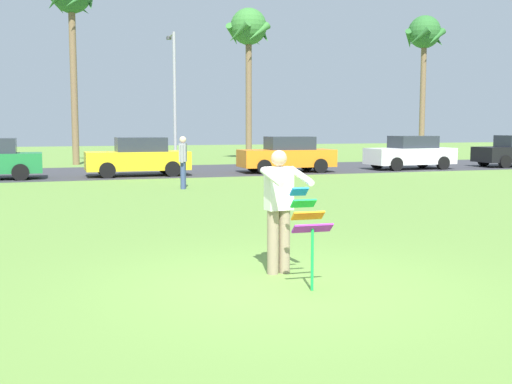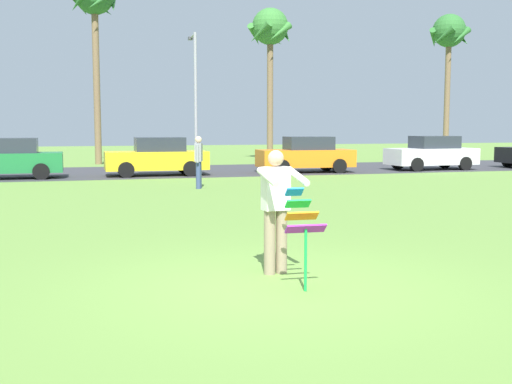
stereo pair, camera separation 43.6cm
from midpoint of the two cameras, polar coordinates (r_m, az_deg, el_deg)
name	(u,v)px [view 2 (the right image)]	position (r m, az deg, el deg)	size (l,w,h in m)	color
ground_plane	(276,286)	(8.22, 3.39, -8.51)	(120.00, 120.00, 0.00)	olive
road_strip	(134,172)	(28.80, -10.57, 1.81)	(120.00, 8.00, 0.01)	#38383D
person_kite_flyer	(276,207)	(8.69, 3.29, -1.33)	(0.59, 0.69, 1.73)	gray
kite_held	(302,221)	(7.97, 5.76, -2.61)	(0.52, 0.64, 1.26)	blue
parked_car_green	(8,159)	(26.35, -21.20, 2.80)	(4.21, 1.85, 1.60)	#1E7238
parked_car_yellow	(157,157)	(26.45, -8.51, 3.15)	(4.20, 1.84, 1.60)	yellow
parked_car_orange	(306,155)	(28.07, 5.01, 3.35)	(4.25, 1.93, 1.60)	orange
parked_car_white	(432,154)	(30.90, 16.09, 3.38)	(4.26, 1.96, 1.60)	white
palm_tree_right_near	(95,4)	(35.63, -14.10, 16.23)	(2.58, 2.71, 10.04)	brown
palm_tree_centre_far	(270,33)	(37.40, 1.64, 14.21)	(2.58, 2.71, 8.85)	brown
palm_tree_far_left	(449,37)	(43.31, 17.41, 13.26)	(2.58, 2.71, 9.21)	brown
streetlight_pole	(195,90)	(34.14, -5.19, 9.23)	(0.24, 1.65, 7.00)	#9E9EA3
person_walker_near	(199,160)	(20.79, -4.63, 2.87)	(0.33, 0.54, 1.73)	#384772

